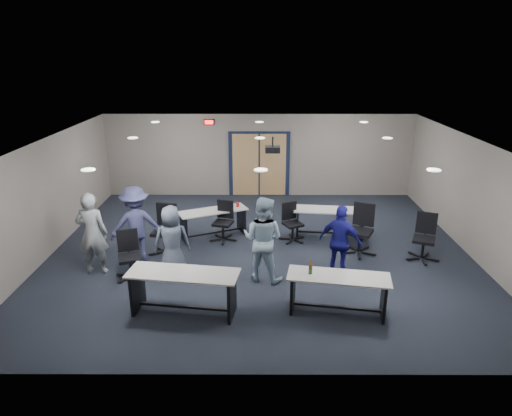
{
  "coord_description": "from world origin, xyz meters",
  "views": [
    {
      "loc": [
        -0.06,
        -10.17,
        4.64
      ],
      "look_at": [
        -0.09,
        -0.3,
        1.2
      ],
      "focal_mm": 32.0,
      "sensor_mm": 36.0,
      "label": 1
    }
  ],
  "objects_px": {
    "chair_back_b": "(223,222)",
    "chair_back_d": "(360,230)",
    "chair_loose_left": "(130,256)",
    "table_front_right": "(338,287)",
    "person_lightblue": "(263,239)",
    "table_back_left": "(213,218)",
    "table_front_left": "(184,285)",
    "person_navy": "(340,242)",
    "person_back": "(136,224)",
    "chair_back_a": "(164,230)",
    "person_plaid": "(172,241)",
    "chair_back_c": "(293,223)",
    "table_back_right": "(330,218)",
    "chair_loose_right": "(424,238)",
    "person_gray": "(92,233)"
  },
  "relations": [
    {
      "from": "chair_back_b",
      "to": "chair_back_d",
      "type": "bearing_deg",
      "value": 2.69
    },
    {
      "from": "chair_loose_left",
      "to": "table_front_right",
      "type": "bearing_deg",
      "value": -37.0
    },
    {
      "from": "chair_back_b",
      "to": "person_lightblue",
      "type": "bearing_deg",
      "value": -48.32
    },
    {
      "from": "table_back_left",
      "to": "table_front_left",
      "type": "bearing_deg",
      "value": -117.6
    },
    {
      "from": "table_back_left",
      "to": "chair_loose_left",
      "type": "relative_size",
      "value": 1.79
    },
    {
      "from": "person_navy",
      "to": "person_back",
      "type": "height_order",
      "value": "person_back"
    },
    {
      "from": "chair_back_d",
      "to": "person_navy",
      "type": "distance_m",
      "value": 1.36
    },
    {
      "from": "table_back_left",
      "to": "chair_back_a",
      "type": "relative_size",
      "value": 1.56
    },
    {
      "from": "table_front_left",
      "to": "table_front_right",
      "type": "relative_size",
      "value": 1.09
    },
    {
      "from": "person_plaid",
      "to": "person_lightblue",
      "type": "height_order",
      "value": "person_lightblue"
    },
    {
      "from": "chair_back_b",
      "to": "table_front_left",
      "type": "bearing_deg",
      "value": -81.85
    },
    {
      "from": "chair_back_d",
      "to": "person_lightblue",
      "type": "xyz_separation_m",
      "value": [
        -2.32,
        -1.28,
        0.31
      ]
    },
    {
      "from": "chair_back_a",
      "to": "chair_back_c",
      "type": "bearing_deg",
      "value": 23.27
    },
    {
      "from": "table_back_left",
      "to": "table_back_right",
      "type": "xyz_separation_m",
      "value": [
        3.02,
        -0.0,
        0.02
      ]
    },
    {
      "from": "chair_back_a",
      "to": "person_back",
      "type": "xyz_separation_m",
      "value": [
        -0.55,
        -0.38,
        0.29
      ]
    },
    {
      "from": "chair_loose_right",
      "to": "person_gray",
      "type": "distance_m",
      "value": 7.42
    },
    {
      "from": "table_back_left",
      "to": "person_lightblue",
      "type": "relative_size",
      "value": 1.02
    },
    {
      "from": "chair_back_c",
      "to": "chair_loose_left",
      "type": "distance_m",
      "value": 4.14
    },
    {
      "from": "chair_back_c",
      "to": "person_gray",
      "type": "bearing_deg",
      "value": 175.85
    },
    {
      "from": "table_front_left",
      "to": "chair_back_c",
      "type": "distance_m",
      "value": 4.06
    },
    {
      "from": "table_front_right",
      "to": "chair_back_a",
      "type": "height_order",
      "value": "chair_back_a"
    },
    {
      "from": "table_back_right",
      "to": "person_back",
      "type": "bearing_deg",
      "value": -156.53
    },
    {
      "from": "table_back_right",
      "to": "person_gray",
      "type": "xyz_separation_m",
      "value": [
        -5.42,
        -2.05,
        0.4
      ]
    },
    {
      "from": "person_gray",
      "to": "chair_back_b",
      "type": "bearing_deg",
      "value": -145.57
    },
    {
      "from": "table_front_right",
      "to": "chair_back_a",
      "type": "relative_size",
      "value": 1.62
    },
    {
      "from": "table_front_right",
      "to": "table_back_right",
      "type": "xyz_separation_m",
      "value": [
        0.4,
        3.66,
        -0.01
      ]
    },
    {
      "from": "table_back_right",
      "to": "person_navy",
      "type": "height_order",
      "value": "person_navy"
    },
    {
      "from": "chair_back_c",
      "to": "table_back_left",
      "type": "bearing_deg",
      "value": 146.1
    },
    {
      "from": "person_navy",
      "to": "chair_back_d",
      "type": "bearing_deg",
      "value": -91.12
    },
    {
      "from": "table_back_right",
      "to": "chair_loose_right",
      "type": "distance_m",
      "value": 2.41
    },
    {
      "from": "table_back_left",
      "to": "person_back",
      "type": "bearing_deg",
      "value": -162.29
    },
    {
      "from": "person_back",
      "to": "table_front_left",
      "type": "bearing_deg",
      "value": 104.25
    },
    {
      "from": "chair_loose_left",
      "to": "person_lightblue",
      "type": "height_order",
      "value": "person_lightblue"
    },
    {
      "from": "table_front_left",
      "to": "chair_loose_left",
      "type": "distance_m",
      "value": 1.9
    },
    {
      "from": "table_back_left",
      "to": "person_lightblue",
      "type": "distance_m",
      "value": 2.69
    },
    {
      "from": "chair_back_a",
      "to": "chair_loose_left",
      "type": "relative_size",
      "value": 1.15
    },
    {
      "from": "table_back_left",
      "to": "table_back_right",
      "type": "relative_size",
      "value": 0.98
    },
    {
      "from": "table_back_left",
      "to": "chair_loose_left",
      "type": "bearing_deg",
      "value": -147.97
    },
    {
      "from": "table_back_right",
      "to": "person_lightblue",
      "type": "height_order",
      "value": "person_lightblue"
    },
    {
      "from": "chair_loose_right",
      "to": "table_back_left",
      "type": "bearing_deg",
      "value": -172.63
    },
    {
      "from": "chair_back_b",
      "to": "person_navy",
      "type": "bearing_deg",
      "value": -20.5
    },
    {
      "from": "chair_back_c",
      "to": "table_back_right",
      "type": "bearing_deg",
      "value": -9.32
    },
    {
      "from": "table_back_left",
      "to": "person_gray",
      "type": "xyz_separation_m",
      "value": [
        -2.4,
        -2.05,
        0.42
      ]
    },
    {
      "from": "person_navy",
      "to": "chair_loose_left",
      "type": "bearing_deg",
      "value": 30.59
    },
    {
      "from": "chair_loose_left",
      "to": "person_gray",
      "type": "bearing_deg",
      "value": 141.78
    },
    {
      "from": "chair_back_a",
      "to": "chair_back_d",
      "type": "xyz_separation_m",
      "value": [
        4.64,
        0.01,
        0.01
      ]
    },
    {
      "from": "person_gray",
      "to": "table_front_left",
      "type": "bearing_deg",
      "value": 144.24
    },
    {
      "from": "table_back_left",
      "to": "chair_back_b",
      "type": "relative_size",
      "value": 1.83
    },
    {
      "from": "person_navy",
      "to": "person_back",
      "type": "bearing_deg",
      "value": 19.41
    },
    {
      "from": "chair_back_a",
      "to": "person_gray",
      "type": "xyz_separation_m",
      "value": [
        -1.33,
        -0.98,
        0.32
      ]
    }
  ]
}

